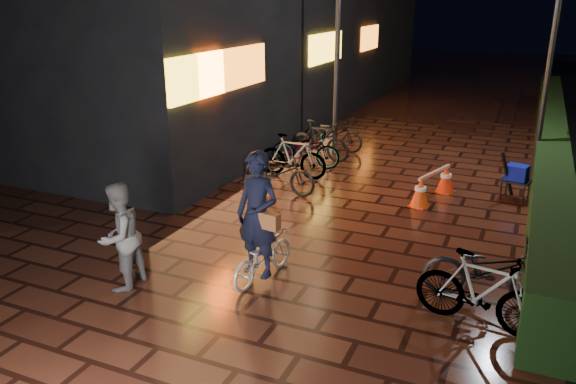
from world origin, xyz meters
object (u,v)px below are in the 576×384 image
at_px(cyclist, 260,234).
at_px(cart_assembly, 516,174).
at_px(traffic_barrier, 434,185).
at_px(bystander_person, 119,237).

bearing_deg(cyclist, cart_assembly, 58.31).
height_order(cyclist, traffic_barrier, cyclist).
relative_size(cyclist, cart_assembly, 1.86).
xyz_separation_m(cyclist, cart_assembly, (3.35, 5.42, -0.20)).
xyz_separation_m(bystander_person, cyclist, (1.78, 1.00, -0.05)).
relative_size(bystander_person, cart_assembly, 1.48).
distance_m(cyclist, traffic_barrier, 5.10).
bearing_deg(cart_assembly, traffic_barrier, -157.54).
distance_m(bystander_person, traffic_barrier, 6.79).
height_order(bystander_person, traffic_barrier, bystander_person).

